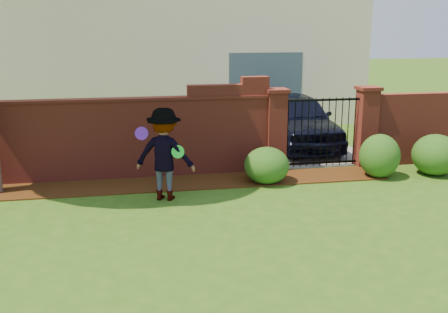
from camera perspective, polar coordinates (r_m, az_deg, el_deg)
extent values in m
cube|color=#2E5515|center=(8.05, -3.25, -9.97)|extent=(80.00, 80.00, 0.01)
cube|color=#341A09|center=(11.12, -10.37, -3.14)|extent=(11.10, 1.08, 0.03)
cube|color=maroon|center=(11.62, -16.51, 1.51)|extent=(8.70, 0.25, 1.70)
cube|color=maroon|center=(11.59, 0.46, 7.09)|extent=(1.80, 0.25, 0.30)
cube|color=maroon|center=(11.69, 3.38, 8.27)|extent=(0.60, 0.25, 0.16)
cube|color=maroon|center=(11.46, -16.82, 5.80)|extent=(8.70, 0.31, 0.06)
cube|color=maroon|center=(13.78, 22.66, 2.92)|extent=(4.00, 0.25, 1.70)
cube|color=maroon|center=(12.00, 5.61, 2.68)|extent=(0.42, 0.42, 1.80)
cube|color=maroon|center=(11.85, 5.72, 7.13)|extent=(0.50, 0.50, 0.08)
cube|color=maroon|center=(12.79, 15.14, 2.96)|extent=(0.42, 0.42, 1.80)
cube|color=maroon|center=(12.64, 15.42, 7.14)|extent=(0.50, 0.50, 0.08)
cylinder|color=black|center=(12.10, 6.93, 2.49)|extent=(0.02, 0.02, 1.60)
cylinder|color=black|center=(12.15, 7.66, 2.51)|extent=(0.02, 0.02, 1.60)
cylinder|color=black|center=(12.20, 8.38, 2.54)|extent=(0.02, 0.02, 1.60)
cylinder|color=black|center=(12.25, 9.10, 2.56)|extent=(0.02, 0.02, 1.60)
cylinder|color=black|center=(12.31, 9.81, 2.58)|extent=(0.02, 0.02, 1.60)
cylinder|color=black|center=(12.36, 10.52, 2.60)|extent=(0.02, 0.02, 1.60)
cylinder|color=black|center=(12.42, 11.21, 2.63)|extent=(0.02, 0.02, 1.60)
cylinder|color=black|center=(12.48, 11.91, 2.65)|extent=(0.02, 0.02, 1.60)
cylinder|color=black|center=(12.54, 12.59, 2.67)|extent=(0.02, 0.02, 1.60)
cylinder|color=black|center=(12.61, 13.27, 2.69)|extent=(0.02, 0.02, 1.60)
cylinder|color=black|center=(12.67, 13.94, 2.71)|extent=(0.02, 0.02, 1.60)
cube|color=black|center=(12.53, 10.37, -0.67)|extent=(1.78, 0.03, 0.05)
cube|color=black|center=(12.24, 10.68, 6.05)|extent=(1.78, 0.03, 0.05)
cube|color=gray|center=(16.25, 5.37, 2.51)|extent=(3.20, 8.00, 0.01)
cube|color=beige|center=(19.38, -5.10, 13.33)|extent=(12.00, 6.00, 6.00)
cube|color=#384C5B|center=(17.05, 4.49, 7.15)|extent=(2.40, 0.12, 2.40)
imported|color=black|center=(14.39, 8.04, 3.84)|extent=(1.76, 4.29, 1.46)
ellipsoid|color=#194C16|center=(11.10, 4.65, -0.97)|extent=(0.95, 0.95, 0.78)
ellipsoid|color=#194C16|center=(11.96, 16.51, 0.06)|extent=(0.88, 0.88, 0.97)
ellipsoid|color=#194C16|center=(12.59, 21.96, 0.18)|extent=(1.03, 1.03, 0.92)
imported|color=gray|center=(9.99, -6.54, 0.20)|extent=(1.30, 1.01, 1.77)
cylinder|color=#5B1DB9|center=(9.83, -8.92, 2.49)|extent=(0.26, 0.11, 0.25)
cylinder|color=#1BD139|center=(9.79, -5.02, 0.52)|extent=(0.25, 0.15, 0.25)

